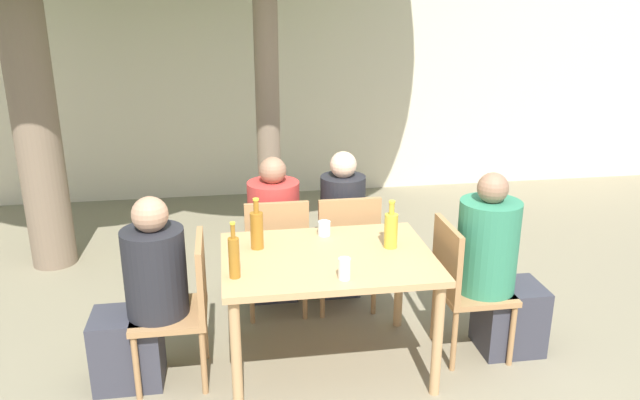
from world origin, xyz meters
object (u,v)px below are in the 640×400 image
person_seated_1 (497,273)px  drinking_glass_1 (324,228)px  person_seated_2 (273,236)px  person_seated_3 (340,232)px  patio_chair_2 (276,250)px  patio_chair_3 (346,245)px  person_seated_0 (143,302)px  amber_bottle_0 (234,256)px  oil_cruet_2 (391,229)px  amber_bottle_1 (257,229)px  patio_chair_0 (184,302)px  dining_table_front (328,268)px  drinking_glass_0 (344,269)px  patio_chair_1 (462,282)px

person_seated_1 → drinking_glass_1: size_ratio=13.12×
person_seated_1 → person_seated_2: person_seated_1 is taller
person_seated_1 → person_seated_3: 1.26m
patio_chair_2 → patio_chair_3: bearing=-180.0°
patio_chair_3 → person_seated_0: person_seated_0 is taller
amber_bottle_0 → oil_cruet_2: bearing=16.2°
patio_chair_2 → person_seated_1: 1.52m
amber_bottle_0 → amber_bottle_1: (0.15, 0.39, -0.00)m
person_seated_3 → patio_chair_2: bearing=25.1°
patio_chair_0 → person_seated_0: 0.23m
dining_table_front → patio_chair_0: bearing=180.0°
patio_chair_3 → drinking_glass_0: size_ratio=7.37×
person_seated_3 → patio_chair_3: bearing=90.0°
person_seated_1 → oil_cruet_2: 0.76m
drinking_glass_1 → person_seated_0: bearing=-164.0°
person_seated_0 → person_seated_1: (2.20, 0.00, 0.03)m
dining_table_front → person_seated_2: person_seated_2 is taller
person_seated_0 → amber_bottle_0: (0.54, -0.22, 0.35)m
drinking_glass_0 → oil_cruet_2: bearing=47.0°
patio_chair_0 → patio_chair_3: size_ratio=1.00×
person_seated_3 → drinking_glass_0: size_ratio=9.57×
person_seated_0 → dining_table_front: bearing=90.0°
person_seated_2 → drinking_glass_0: person_seated_2 is taller
patio_chair_0 → patio_chair_3: same height
patio_chair_1 → drinking_glass_1: patio_chair_1 is taller
patio_chair_0 → oil_cruet_2: (1.27, 0.06, 0.36)m
person_seated_3 → oil_cruet_2: (0.15, -0.87, 0.35)m
patio_chair_0 → patio_chair_1: (1.73, 0.00, 0.00)m
patio_chair_0 → person_seated_2: bearing=146.6°
patio_chair_3 → person_seated_1: size_ratio=0.74×
person_seated_2 → patio_chair_0: bearing=56.6°
patio_chair_0 → patio_chair_2: bearing=138.6°
dining_table_front → oil_cruet_2: size_ratio=4.18×
patio_chair_0 → patio_chair_2: 0.93m
dining_table_front → drinking_glass_0: drinking_glass_0 is taller
dining_table_front → drinking_glass_1: (0.03, 0.32, 0.13)m
patio_chair_3 → oil_cruet_2: size_ratio=2.98×
amber_bottle_0 → oil_cruet_2: size_ratio=1.08×
amber_bottle_1 → patio_chair_1: bearing=-7.8°
dining_table_front → drinking_glass_1: drinking_glass_1 is taller
person_seated_2 → person_seated_3: (0.51, 0.00, 0.00)m
patio_chair_2 → drinking_glass_1: bearing=127.6°
amber_bottle_1 → oil_cruet_2: (0.82, -0.11, -0.01)m
amber_bottle_1 → drinking_glass_0: 0.68m
person_seated_3 → person_seated_2: bearing=0.4°
person_seated_3 → person_seated_0: bearing=34.5°
dining_table_front → drinking_glass_0: bearing=-83.7°
dining_table_front → drinking_glass_0: size_ratio=10.35×
drinking_glass_0 → drinking_glass_1: drinking_glass_0 is taller
drinking_glass_0 → patio_chair_1: bearing=21.9°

